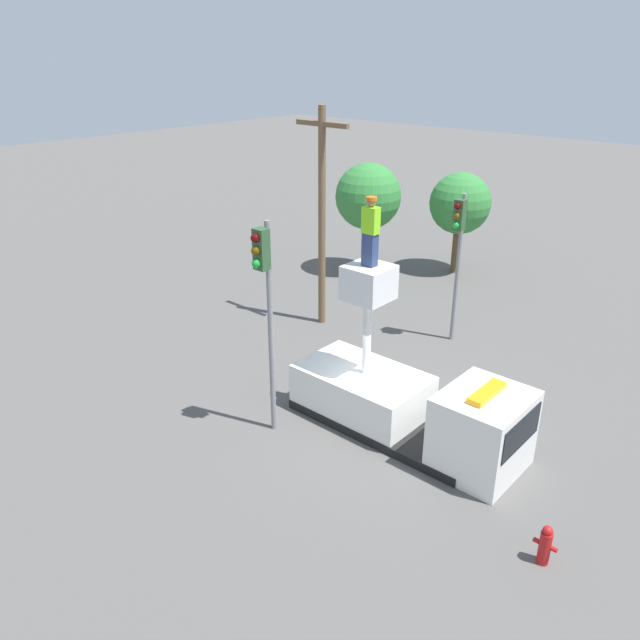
{
  "coord_description": "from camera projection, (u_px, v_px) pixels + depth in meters",
  "views": [
    {
      "loc": [
        8.1,
        -11.96,
        9.45
      ],
      "look_at": [
        -1.55,
        -1.06,
        3.05
      ],
      "focal_mm": 35.0,
      "sensor_mm": 36.0,
      "label": 1
    }
  ],
  "objects": [
    {
      "name": "worker",
      "position": [
        370.0,
        232.0,
        15.3
      ],
      "size": [
        0.4,
        0.26,
        1.75
      ],
      "color": "navy",
      "rests_on": "bucket_truck"
    },
    {
      "name": "fire_hydrant",
      "position": [
        545.0,
        545.0,
        12.28
      ],
      "size": [
        0.48,
        0.24,
        0.91
      ],
      "color": "red",
      "rests_on": "ground"
    },
    {
      "name": "ground_plane",
      "position": [
        389.0,
        426.0,
        16.92
      ],
      "size": [
        120.0,
        120.0,
        0.0
      ],
      "primitive_type": "plane",
      "color": "#565451"
    },
    {
      "name": "tree_left_bg",
      "position": [
        460.0,
        204.0,
        27.24
      ],
      "size": [
        2.68,
        2.68,
        4.49
      ],
      "color": "brown",
      "rests_on": "ground"
    },
    {
      "name": "traffic_light_pole",
      "position": [
        265.0,
        290.0,
        15.12
      ],
      "size": [
        0.34,
        0.57,
        5.73
      ],
      "color": "gray",
      "rests_on": "ground"
    },
    {
      "name": "bucket_truck",
      "position": [
        406.0,
        404.0,
        16.24
      ],
      "size": [
        6.34,
        2.22,
        4.4
      ],
      "color": "black",
      "rests_on": "ground"
    },
    {
      "name": "tree_right_bg",
      "position": [
        368.0,
        197.0,
        27.14
      ],
      "size": [
        2.88,
        2.88,
        4.9
      ],
      "color": "brown",
      "rests_on": "ground"
    },
    {
      "name": "utility_pole",
      "position": [
        322.0,
        212.0,
        21.65
      ],
      "size": [
        2.2,
        0.26,
        7.71
      ],
      "color": "brown",
      "rests_on": "ground"
    },
    {
      "name": "traffic_light_across",
      "position": [
        458.0,
        240.0,
        20.39
      ],
      "size": [
        0.34,
        0.57,
        5.14
      ],
      "color": "gray",
      "rests_on": "ground"
    },
    {
      "name": "traffic_cone_rear",
      "position": [
        311.0,
        364.0,
        19.42
      ],
      "size": [
        0.45,
        0.45,
        0.79
      ],
      "color": "black",
      "rests_on": "ground"
    }
  ]
}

